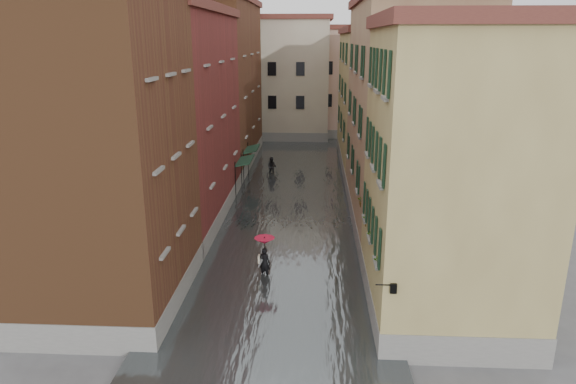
# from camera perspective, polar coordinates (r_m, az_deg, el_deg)

# --- Properties ---
(ground) EXTENTS (120.00, 120.00, 0.00)m
(ground) POSITION_cam_1_polar(r_m,az_deg,el_deg) (24.58, -1.08, -10.15)
(ground) COLOR #515154
(ground) RESTS_ON ground
(floodwater) EXTENTS (10.00, 60.00, 0.20)m
(floodwater) POSITION_cam_1_polar(r_m,az_deg,el_deg) (36.60, 0.35, -0.78)
(floodwater) COLOR #494F51
(floodwater) RESTS_ON ground
(building_left_near) EXTENTS (6.00, 8.00, 13.00)m
(building_left_near) POSITION_cam_1_polar(r_m,az_deg,el_deg) (22.14, -19.99, 3.69)
(building_left_near) COLOR brown
(building_left_near) RESTS_ON ground
(building_left_mid) EXTENTS (6.00, 14.00, 12.50)m
(building_left_mid) POSITION_cam_1_polar(r_m,az_deg,el_deg) (32.41, -12.54, 7.71)
(building_left_mid) COLOR maroon
(building_left_mid) RESTS_ON ground
(building_left_far) EXTENTS (6.00, 16.00, 14.00)m
(building_left_far) POSITION_cam_1_polar(r_m,az_deg,el_deg) (46.85, -7.75, 11.55)
(building_left_far) COLOR brown
(building_left_far) RESTS_ON ground
(building_right_near) EXTENTS (6.00, 8.00, 11.50)m
(building_right_near) POSITION_cam_1_polar(r_m,az_deg,el_deg) (21.27, 17.59, 1.33)
(building_right_near) COLOR olive
(building_right_near) RESTS_ON ground
(building_right_mid) EXTENTS (6.00, 14.00, 13.00)m
(building_right_mid) POSITION_cam_1_polar(r_m,az_deg,el_deg) (31.67, 12.90, 7.94)
(building_right_mid) COLOR #9C845E
(building_right_mid) RESTS_ON ground
(building_right_far) EXTENTS (6.00, 16.00, 11.50)m
(building_right_far) POSITION_cam_1_polar(r_m,az_deg,el_deg) (46.49, 9.80, 9.87)
(building_right_far) COLOR olive
(building_right_far) RESTS_ON ground
(building_end_cream) EXTENTS (12.00, 9.00, 13.00)m
(building_end_cream) POSITION_cam_1_polar(r_m,az_deg,el_deg) (60.22, -1.42, 12.34)
(building_end_cream) COLOR beige
(building_end_cream) RESTS_ON ground
(building_end_pink) EXTENTS (10.00, 9.00, 12.00)m
(building_end_pink) POSITION_cam_1_polar(r_m,az_deg,el_deg) (62.23, 7.20, 11.90)
(building_end_pink) COLOR #CA9D8E
(building_end_pink) RESTS_ON ground
(awning_near) EXTENTS (1.09, 3.12, 2.80)m
(awning_near) POSITION_cam_1_polar(r_m,az_deg,el_deg) (37.63, -4.86, 3.40)
(awning_near) COLOR #173423
(awning_near) RESTS_ON ground
(awning_far) EXTENTS (1.09, 2.91, 2.80)m
(awning_far) POSITION_cam_1_polar(r_m,az_deg,el_deg) (41.59, -4.11, 4.69)
(awning_far) COLOR #173423
(awning_far) RESTS_ON ground
(wall_lantern) EXTENTS (0.71, 0.22, 0.35)m
(wall_lantern) POSITION_cam_1_polar(r_m,az_deg,el_deg) (18.03, 11.55, -10.37)
(wall_lantern) COLOR black
(wall_lantern) RESTS_ON ground
(window_planters) EXTENTS (0.59, 8.23, 0.84)m
(window_planters) POSITION_cam_1_polar(r_m,az_deg,el_deg) (22.56, 9.24, -3.19)
(window_planters) COLOR brown
(window_planters) RESTS_ON ground
(pedestrian_main) EXTENTS (0.99, 0.99, 2.06)m
(pedestrian_main) POSITION_cam_1_polar(r_m,az_deg,el_deg) (24.65, -2.62, -6.76)
(pedestrian_main) COLOR black
(pedestrian_main) RESTS_ON ground
(pedestrian_far) EXTENTS (0.89, 0.75, 1.63)m
(pedestrian_far) POSITION_cam_1_polar(r_m,az_deg,el_deg) (42.82, -1.80, 2.82)
(pedestrian_far) COLOR black
(pedestrian_far) RESTS_ON ground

